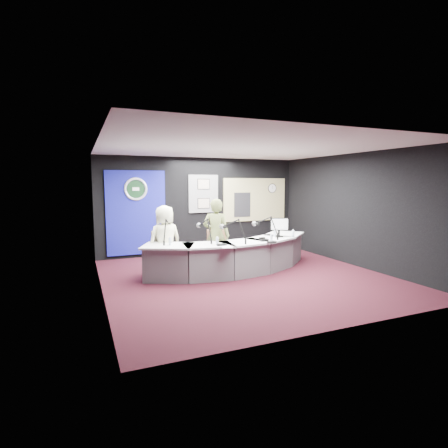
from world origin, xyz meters
name	(u,v)px	position (x,y,z in m)	size (l,w,h in m)	color
ground	(246,277)	(0.00, 0.00, 0.00)	(6.00, 6.00, 0.00)	black
ceiling	(247,148)	(0.00, 0.00, 2.80)	(6.00, 6.00, 0.02)	silver
wall_back	(202,206)	(0.00, 3.00, 1.40)	(6.00, 0.02, 2.80)	black
wall_front	(344,231)	(0.00, -3.00, 1.40)	(6.00, 0.02, 2.80)	black
wall_left	(100,219)	(-3.00, 0.00, 1.40)	(0.02, 6.00, 2.80)	black
wall_right	(355,210)	(3.00, 0.00, 1.40)	(0.02, 6.00, 2.80)	black
broadcast_desk	(234,256)	(-0.05, 0.55, 0.38)	(4.50, 1.90, 0.75)	silver
backdrop_panel	(136,213)	(-1.90, 2.97, 1.25)	(1.60, 0.05, 2.30)	navy
agency_seal	(136,189)	(-1.90, 2.93, 1.90)	(0.63, 0.63, 0.07)	silver
seal_center	(136,189)	(-1.90, 2.94, 1.90)	(0.48, 0.48, 0.01)	black
pinboard	(203,194)	(0.05, 2.97, 1.75)	(0.90, 0.04, 1.10)	slate
framed_photo_upper	(204,184)	(0.05, 2.94, 2.03)	(0.34, 0.02, 0.27)	gray
framed_photo_lower	(204,203)	(0.05, 2.94, 1.47)	(0.34, 0.02, 0.27)	gray
booth_window_frame	(255,200)	(1.75, 2.97, 1.55)	(2.12, 0.06, 1.32)	tan
booth_glow	(255,200)	(1.75, 2.96, 1.55)	(2.00, 0.02, 1.20)	#FFD7A1
equipment_rack	(242,205)	(1.30, 2.94, 1.40)	(0.55, 0.02, 0.75)	black
wall_clock	(272,188)	(2.35, 2.94, 1.90)	(0.28, 0.28, 0.01)	white
armchair_left	(165,253)	(-1.59, 0.90, 0.49)	(0.55, 0.55, 0.97)	#A16849
armchair_right	(216,250)	(-0.44, 0.70, 0.52)	(0.59, 0.59, 1.04)	#A16849
draped_jacket	(163,246)	(-1.59, 1.15, 0.62)	(0.50, 0.10, 0.70)	gray
person_man	(165,240)	(-1.59, 0.90, 0.78)	(0.77, 0.50, 1.57)	#F5F5C4
person_woman	(216,235)	(-0.44, 0.70, 0.85)	(0.62, 0.41, 1.71)	#555E31
computer_monitor	(279,224)	(1.13, 0.51, 1.07)	(0.40, 0.02, 0.27)	black
desk_phone	(264,240)	(0.51, 0.13, 0.78)	(0.18, 0.14, 0.04)	black
headphones_near	(272,242)	(0.56, -0.13, 0.77)	(0.20, 0.20, 0.03)	black
headphones_far	(222,245)	(-0.59, -0.02, 0.77)	(0.19, 0.19, 0.03)	black
paper_stack	(168,244)	(-1.59, 0.62, 0.75)	(0.22, 0.31, 0.00)	white
notepad	(226,247)	(-0.57, -0.20, 0.75)	(0.22, 0.31, 0.00)	white
boom_mic_a	(168,229)	(-1.57, 0.72, 1.05)	(0.42, 0.66, 0.60)	black
boom_mic_b	(205,229)	(-0.77, 0.53, 1.05)	(0.19, 0.74, 0.60)	black
boom_mic_c	(234,229)	(-0.23, 0.18, 1.05)	(0.46, 0.64, 0.60)	black
boom_mic_d	(266,226)	(0.71, 0.42, 1.05)	(0.47, 0.63, 0.60)	black
water_bottles	(239,238)	(-0.05, 0.29, 0.84)	(3.13, 0.56, 0.18)	silver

